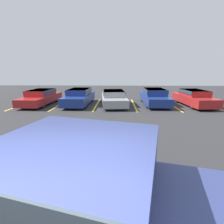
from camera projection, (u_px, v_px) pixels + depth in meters
The scene contains 12 objects.
stall_stripe_a at pixel (24, 104), 14.20m from camera, with size 0.12×4.99×0.01m, color yellow.
stall_stripe_b at pixel (60, 104), 14.11m from camera, with size 0.12×4.99×0.01m, color yellow.
stall_stripe_c at pixel (97, 105), 14.03m from camera, with size 0.12×4.99×0.01m, color yellow.
stall_stripe_d at pixel (134, 105), 13.94m from camera, with size 0.12×4.99×0.01m, color yellow.
stall_stripe_e at pixel (172, 105), 13.86m from camera, with size 0.12×4.99×0.01m, color yellow.
stall_stripe_f at pixel (210, 105), 13.77m from camera, with size 0.12×4.99×0.01m, color yellow.
pickup_truck at pixel (95, 212), 2.28m from camera, with size 5.97×3.46×1.88m.
parked_sedan_a at pixel (41, 97), 13.98m from camera, with size 1.99×4.73×1.18m.
parked_sedan_b at pixel (79, 96), 13.93m from camera, with size 1.90×4.61×1.25m.
parked_sedan_c at pixel (114, 97), 13.74m from camera, with size 2.20×4.67×1.15m.
parked_sedan_d at pixel (154, 96), 13.94m from camera, with size 1.73×4.53×1.26m.
parked_sedan_e at pixel (194, 97), 13.60m from camera, with size 2.11×4.56×1.20m.
Camera 1 is at (0.72, -1.02, 2.74)m, focal length 28.00 mm.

